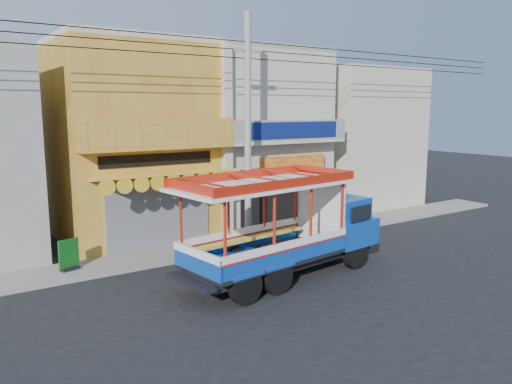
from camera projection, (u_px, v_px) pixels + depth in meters
ground at (323, 265)px, 17.59m from camera, size 90.00×90.00×0.00m
sidewalk at (259, 239)px, 20.86m from camera, size 30.00×2.00×0.12m
shophouse_left at (130, 141)px, 21.26m from camera, size 6.00×7.50×8.24m
shophouse_right at (248, 136)px, 24.54m from camera, size 6.00×6.75×8.24m
party_pilaster at (227, 145)px, 20.36m from camera, size 0.35×0.30×8.00m
filler_building_right at (351, 138)px, 28.45m from camera, size 6.00×6.00×7.60m
utility_pole at (251, 120)px, 19.00m from camera, size 28.00×0.26×9.00m
songthaew_truck at (296, 225)px, 16.44m from camera, size 7.66×3.32×3.46m
green_sign at (69, 257)px, 16.62m from camera, size 0.69×0.45×1.06m
potted_plant_a at (306, 216)px, 22.46m from camera, size 1.28×1.27×1.08m
potted_plant_b at (338, 216)px, 23.15m from camera, size 0.60×0.58×0.85m
potted_plant_c at (355, 213)px, 23.76m from camera, size 0.61×0.61×0.84m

